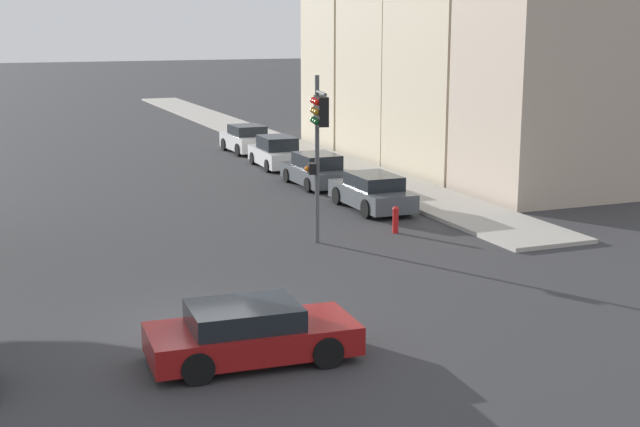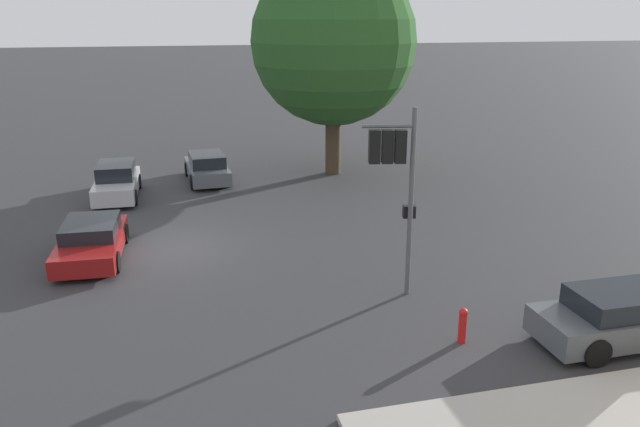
% 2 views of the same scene
% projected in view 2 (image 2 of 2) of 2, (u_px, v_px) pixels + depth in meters
% --- Properties ---
extents(ground_plane, '(300.00, 300.00, 0.00)m').
position_uv_depth(ground_plane, '(170.00, 249.00, 21.49)').
color(ground_plane, '#333335').
extents(street_tree, '(7.99, 7.99, 10.47)m').
position_uv_depth(street_tree, '(334.00, 42.00, 29.78)').
color(street_tree, '#423323').
rests_on(street_tree, ground_plane).
extents(traffic_signal, '(0.60, 1.61, 5.38)m').
position_uv_depth(traffic_signal, '(394.00, 164.00, 16.90)').
color(traffic_signal, '#515456').
rests_on(traffic_signal, ground_plane).
extents(crossing_car_0, '(4.46, 2.20, 1.25)m').
position_uv_depth(crossing_car_0, '(91.00, 241.00, 20.51)').
color(crossing_car_0, maroon).
rests_on(crossing_car_0, ground_plane).
extents(crossing_car_1, '(4.46, 1.95, 1.51)m').
position_uv_depth(crossing_car_1, '(117.00, 182.00, 27.36)').
color(crossing_car_1, '#B7B7BC').
rests_on(crossing_car_1, ground_plane).
extents(crossing_car_2, '(4.31, 2.04, 1.38)m').
position_uv_depth(crossing_car_2, '(207.00, 168.00, 30.03)').
color(crossing_car_2, '#4C5156').
rests_on(crossing_car_2, ground_plane).
extents(parked_car_0, '(1.88, 4.42, 1.39)m').
position_uv_depth(parked_car_0, '(623.00, 317.00, 15.20)').
color(parked_car_0, '#4C5156').
rests_on(parked_car_0, ground_plane).
extents(fire_hydrant, '(0.22, 0.22, 0.92)m').
position_uv_depth(fire_hydrant, '(463.00, 324.00, 15.22)').
color(fire_hydrant, red).
rests_on(fire_hydrant, ground_plane).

